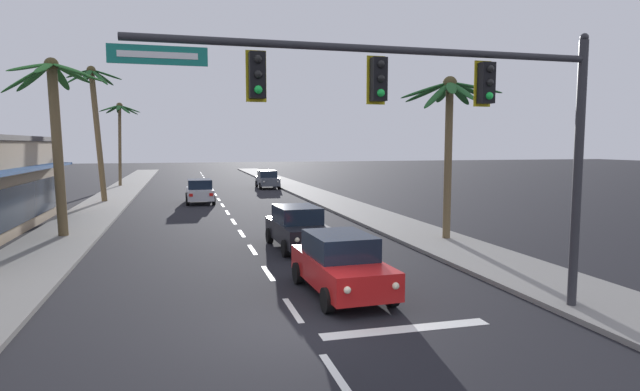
{
  "coord_description": "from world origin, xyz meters",
  "views": [
    {
      "loc": [
        -2.6,
        -11.1,
        4.16
      ],
      "look_at": [
        2.47,
        8.0,
        2.2
      ],
      "focal_mm": 29.2,
      "sensor_mm": 36.0,
      "label": 1
    }
  ],
  "objects_px": {
    "traffic_signal_mast": "(447,107)",
    "sedan_oncoming_far": "(200,191)",
    "sedan_lead_at_stop_bar": "(341,264)",
    "palm_left_third": "(95,111)",
    "sedan_third_in_queue": "(298,227)",
    "sedan_parked_nearest_kerb": "(267,179)",
    "palm_left_farthest": "(120,123)",
    "palm_right_second": "(449,116)",
    "palm_left_second": "(55,114)"
  },
  "relations": [
    {
      "from": "sedan_oncoming_far",
      "to": "sedan_third_in_queue",
      "type": "bearing_deg",
      "value": -79.44
    },
    {
      "from": "traffic_signal_mast",
      "to": "sedan_lead_at_stop_bar",
      "type": "relative_size",
      "value": 2.4
    },
    {
      "from": "palm_left_third",
      "to": "sedan_third_in_queue",
      "type": "bearing_deg",
      "value": -62.13
    },
    {
      "from": "sedan_lead_at_stop_bar",
      "to": "palm_right_second",
      "type": "distance_m",
      "value": 10.32
    },
    {
      "from": "sedan_oncoming_far",
      "to": "palm_left_third",
      "type": "height_order",
      "value": "palm_left_third"
    },
    {
      "from": "sedan_third_in_queue",
      "to": "palm_left_second",
      "type": "relative_size",
      "value": 0.58
    },
    {
      "from": "traffic_signal_mast",
      "to": "sedan_third_in_queue",
      "type": "bearing_deg",
      "value": 98.27
    },
    {
      "from": "palm_right_second",
      "to": "sedan_third_in_queue",
      "type": "bearing_deg",
      "value": 178.64
    },
    {
      "from": "palm_left_third",
      "to": "palm_left_farthest",
      "type": "xyz_separation_m",
      "value": [
        0.02,
        14.43,
        -0.25
      ]
    },
    {
      "from": "sedan_third_in_queue",
      "to": "palm_left_second",
      "type": "xyz_separation_m",
      "value": [
        -9.66,
        4.69,
        4.61
      ]
    },
    {
      "from": "palm_left_third",
      "to": "traffic_signal_mast",
      "type": "bearing_deg",
      "value": -68.07
    },
    {
      "from": "sedan_parked_nearest_kerb",
      "to": "traffic_signal_mast",
      "type": "bearing_deg",
      "value": -93.0
    },
    {
      "from": "sedan_lead_at_stop_bar",
      "to": "sedan_third_in_queue",
      "type": "bearing_deg",
      "value": 88.04
    },
    {
      "from": "sedan_parked_nearest_kerb",
      "to": "palm_right_second",
      "type": "bearing_deg",
      "value": -83.77
    },
    {
      "from": "palm_left_second",
      "to": "sedan_third_in_queue",
      "type": "bearing_deg",
      "value": -25.91
    },
    {
      "from": "traffic_signal_mast",
      "to": "sedan_third_in_queue",
      "type": "distance_m",
      "value": 10.38
    },
    {
      "from": "palm_left_farthest",
      "to": "palm_right_second",
      "type": "relative_size",
      "value": 1.16
    },
    {
      "from": "sedan_third_in_queue",
      "to": "palm_left_farthest",
      "type": "distance_m",
      "value": 35.53
    },
    {
      "from": "traffic_signal_mast",
      "to": "palm_right_second",
      "type": "relative_size",
      "value": 1.55
    },
    {
      "from": "palm_left_third",
      "to": "palm_left_farthest",
      "type": "relative_size",
      "value": 1.17
    },
    {
      "from": "palm_right_second",
      "to": "sedan_parked_nearest_kerb",
      "type": "bearing_deg",
      "value": 96.23
    },
    {
      "from": "sedan_oncoming_far",
      "to": "sedan_parked_nearest_kerb",
      "type": "bearing_deg",
      "value": 59.46
    },
    {
      "from": "sedan_lead_at_stop_bar",
      "to": "palm_left_third",
      "type": "xyz_separation_m",
      "value": [
        -9.93,
        25.76,
        5.62
      ]
    },
    {
      "from": "traffic_signal_mast",
      "to": "palm_right_second",
      "type": "bearing_deg",
      "value": 61.02
    },
    {
      "from": "traffic_signal_mast",
      "to": "palm_left_second",
      "type": "relative_size",
      "value": 1.38
    },
    {
      "from": "sedan_third_in_queue",
      "to": "sedan_oncoming_far",
      "type": "xyz_separation_m",
      "value": [
        -3.25,
        17.43,
        0.0
      ]
    },
    {
      "from": "sedan_oncoming_far",
      "to": "palm_left_third",
      "type": "distance_m",
      "value": 9.08
    },
    {
      "from": "sedan_parked_nearest_kerb",
      "to": "palm_right_second",
      "type": "distance_m",
      "value": 29.31
    },
    {
      "from": "traffic_signal_mast",
      "to": "sedan_parked_nearest_kerb",
      "type": "xyz_separation_m",
      "value": [
        1.99,
        38.06,
        -4.14
      ]
    },
    {
      "from": "sedan_parked_nearest_kerb",
      "to": "palm_left_farthest",
      "type": "relative_size",
      "value": 0.55
    },
    {
      "from": "sedan_lead_at_stop_bar",
      "to": "palm_left_farthest",
      "type": "height_order",
      "value": "palm_left_farthest"
    },
    {
      "from": "traffic_signal_mast",
      "to": "sedan_oncoming_far",
      "type": "distance_m",
      "value": 27.56
    },
    {
      "from": "palm_left_second",
      "to": "palm_right_second",
      "type": "xyz_separation_m",
      "value": [
        16.16,
        -4.84,
        -0.11
      ]
    },
    {
      "from": "palm_left_second",
      "to": "palm_right_second",
      "type": "relative_size",
      "value": 1.12
    },
    {
      "from": "sedan_oncoming_far",
      "to": "palm_left_third",
      "type": "relative_size",
      "value": 0.47
    },
    {
      "from": "palm_left_second",
      "to": "palm_left_third",
      "type": "height_order",
      "value": "palm_left_third"
    },
    {
      "from": "sedan_lead_at_stop_bar",
      "to": "sedan_oncoming_far",
      "type": "bearing_deg",
      "value": 97.19
    },
    {
      "from": "sedan_lead_at_stop_bar",
      "to": "palm_right_second",
      "type": "bearing_deg",
      "value": 43.58
    },
    {
      "from": "sedan_third_in_queue",
      "to": "palm_right_second",
      "type": "xyz_separation_m",
      "value": [
        6.5,
        -0.15,
        4.5
      ]
    },
    {
      "from": "traffic_signal_mast",
      "to": "sedan_parked_nearest_kerb",
      "type": "bearing_deg",
      "value": 87.0
    },
    {
      "from": "palm_left_second",
      "to": "palm_right_second",
      "type": "height_order",
      "value": "palm_left_second"
    },
    {
      "from": "sedan_parked_nearest_kerb",
      "to": "palm_right_second",
      "type": "height_order",
      "value": "palm_right_second"
    },
    {
      "from": "palm_left_second",
      "to": "sedan_parked_nearest_kerb",
      "type": "bearing_deg",
      "value": 61.47
    },
    {
      "from": "sedan_lead_at_stop_bar",
      "to": "palm_left_farthest",
      "type": "bearing_deg",
      "value": 103.86
    },
    {
      "from": "sedan_parked_nearest_kerb",
      "to": "palm_left_third",
      "type": "relative_size",
      "value": 0.47
    },
    {
      "from": "sedan_parked_nearest_kerb",
      "to": "palm_left_second",
      "type": "relative_size",
      "value": 0.57
    },
    {
      "from": "palm_left_second",
      "to": "palm_left_farthest",
      "type": "distance_m",
      "value": 28.96
    },
    {
      "from": "palm_right_second",
      "to": "sedan_lead_at_stop_bar",
      "type": "bearing_deg",
      "value": -136.42
    },
    {
      "from": "palm_right_second",
      "to": "sedan_oncoming_far",
      "type": "bearing_deg",
      "value": 119.01
    },
    {
      "from": "sedan_third_in_queue",
      "to": "sedan_parked_nearest_kerb",
      "type": "xyz_separation_m",
      "value": [
        3.36,
        28.64,
        0.0
      ]
    }
  ]
}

